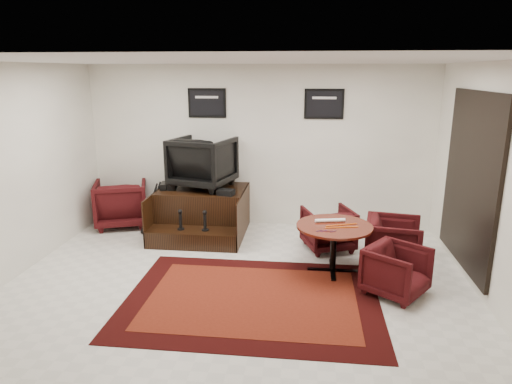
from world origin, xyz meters
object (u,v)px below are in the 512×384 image
Objects in this scene: armchair_side at (121,201)px; table_chair_corner at (397,269)px; shine_chair at (203,160)px; table_chair_back at (328,227)px; table_chair_window at (393,240)px; shine_podium at (202,213)px; meeting_table at (334,231)px.

armchair_side is 1.32× the size of table_chair_corner.
shine_chair is at bearing 158.96° from armchair_side.
table_chair_back is 1.06× the size of table_chair_corner.
shine_chair reaches higher than table_chair_window.
meeting_table is (2.14, -1.35, 0.24)m from shine_podium.
table_chair_corner is (0.74, -0.59, -0.25)m from meeting_table.
table_chair_corner is at bearing 134.91° from armchair_side.
table_chair_window is (2.99, -1.18, -0.86)m from shine_chair.
table_chair_window is (2.99, -1.03, 0.03)m from shine_podium.
shine_chair is 0.93× the size of meeting_table.
table_chair_back is at bearing 92.73° from meeting_table.
table_chair_corner is at bearing -38.58° from meeting_table.
armchair_side is 3.69m from table_chair_back.
table_chair_window is 0.92m from table_chair_corner.
table_chair_window reaches higher than meeting_table.
shine_podium is 1.48× the size of meeting_table.
meeting_table is 0.93m from table_chair_window.
table_chair_back is (2.10, -0.66, -0.88)m from shine_chair.
shine_chair is at bearing 90.59° from table_chair_corner.
table_chair_back reaches higher than meeting_table.
armchair_side is 3.97m from meeting_table.
armchair_side is at bearing -30.90° from table_chair_back.
table_chair_corner is (-0.11, -0.91, -0.04)m from table_chair_window.
armchair_side is 0.88× the size of meeting_table.
shine_podium reaches higher than meeting_table.
shine_podium is 0.90m from shine_chair.
shine_podium is 2.23× the size of table_chair_corner.
shine_chair is 3.33m from table_chair_window.
armchair_side is at bearing 13.18° from shine_chair.
armchair_side is at bearing 172.49° from shine_podium.
table_chair_back is 0.94× the size of table_chair_window.
table_chair_corner is at bearing 159.13° from shine_chair.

